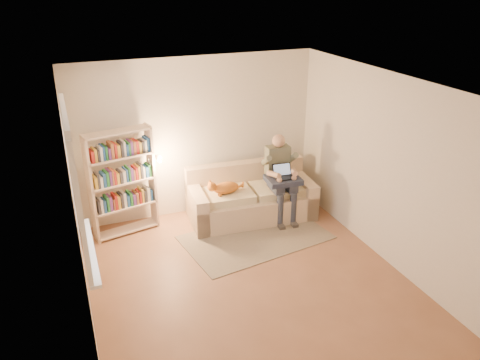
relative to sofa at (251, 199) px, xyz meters
name	(u,v)px	position (x,y,z in m)	size (l,w,h in m)	color
floor	(249,281)	(-0.72, -1.67, -0.31)	(4.50, 4.50, 0.00)	brown
ceiling	(251,86)	(-0.72, -1.67, 2.29)	(4.00, 4.50, 0.02)	white
wall_left	(77,222)	(-2.72, -1.67, 0.99)	(0.02, 4.50, 2.60)	silver
wall_right	(386,169)	(1.28, -1.67, 0.99)	(0.02, 4.50, 2.60)	silver
wall_back	(196,137)	(-0.72, 0.58, 0.99)	(4.00, 0.02, 2.60)	silver
wall_front	(357,304)	(-0.72, -3.92, 0.99)	(4.00, 0.02, 2.60)	silver
window	(80,207)	(-2.67, -1.47, 1.06)	(0.12, 1.52, 1.69)	white
sofa	(251,199)	(0.00, 0.00, 0.00)	(2.09, 1.06, 0.86)	beige
person	(280,173)	(0.44, -0.19, 0.48)	(0.42, 0.63, 1.41)	#6B705B
cat	(224,188)	(-0.50, -0.09, 0.33)	(0.64, 0.25, 0.23)	orange
blanket	(282,180)	(0.40, -0.31, 0.41)	(0.53, 0.44, 0.08)	#252C41
laptop	(282,174)	(0.40, -0.30, 0.51)	(0.32, 0.30, 0.25)	black
bookshelf	(122,178)	(-2.00, 0.23, 0.61)	(1.14, 0.46, 1.68)	beige
rug	(256,237)	(-0.20, -0.68, -0.31)	(2.16, 1.28, 0.01)	gray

